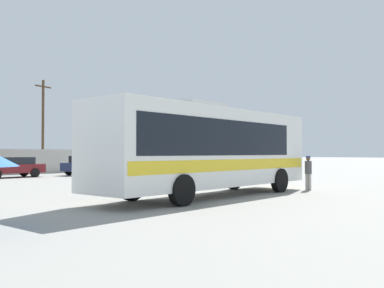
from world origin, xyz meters
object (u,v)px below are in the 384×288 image
Objects in this scene: attendant_by_bus_door at (308,171)px; parked_car_third_maroon at (12,167)px; coach_bus_white_yellow at (208,147)px; utility_pole_far at (43,124)px; parked_car_rightmost_dark_blue at (89,165)px; vendor_umbrella_near_gate_blue at (244,149)px.

attendant_by_bus_door is 20.88m from parked_car_third_maroon.
utility_pole_far is at bearing 75.54° from coach_bus_white_yellow.
attendant_by_bus_door is 0.37× the size of parked_car_rightmost_dark_blue.
coach_bus_white_yellow is at bearing -150.64° from vendor_umbrella_near_gate_blue.
vendor_umbrella_near_gate_blue reaches higher than parked_car_rightmost_dark_blue.
coach_bus_white_yellow reaches higher than attendant_by_bus_door.
parked_car_third_maroon is at bearing 103.41° from attendant_by_bus_door.
utility_pole_far is (-3.91, 19.81, 2.39)m from vendor_umbrella_near_gate_blue.
parked_car_rightmost_dark_blue is at bearing -91.70° from utility_pole_far.
utility_pole_far is at bearing 87.61° from attendant_by_bus_door.
coach_bus_white_yellow is 18.91m from parked_car_third_maroon.
utility_pole_far reaches higher than coach_bus_white_yellow.
vendor_umbrella_near_gate_blue is 0.54× the size of parked_car_third_maroon.
parked_car_rightmost_dark_blue is (0.91, 19.41, -0.11)m from attendant_by_bus_door.
attendant_by_bus_door is 9.01m from vendor_umbrella_near_gate_blue.
vendor_umbrella_near_gate_blue is at bearing 55.64° from attendant_by_bus_door.
vendor_umbrella_near_gate_blue reaches higher than attendant_by_bus_door.
coach_bus_white_yellow is at bearing 165.22° from attendant_by_bus_door.
vendor_umbrella_near_gate_blue is at bearing 29.36° from coach_bus_white_yellow.
attendant_by_bus_door reaches higher than parked_car_third_maroon.
coach_bus_white_yellow reaches higher than parked_car_rightmost_dark_blue.
parked_car_rightmost_dark_blue reaches higher than parked_car_third_maroon.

